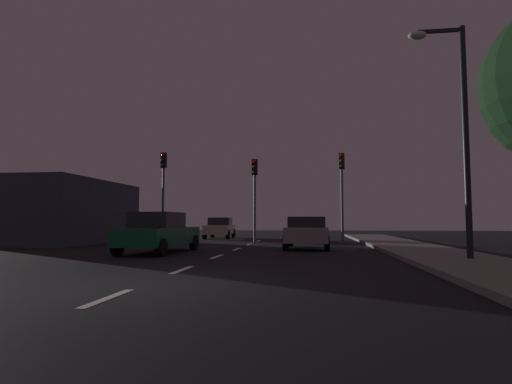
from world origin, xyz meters
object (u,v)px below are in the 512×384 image
car_stopped_ahead (307,232)px  car_adjacent_lane (159,232)px  car_oncoming_far (220,228)px  traffic_signal_left (163,180)px  street_lamp_right (457,119)px  traffic_signal_right (342,180)px  traffic_signal_center (255,184)px

car_stopped_ahead → car_adjacent_lane: bearing=-151.3°
car_adjacent_lane → car_oncoming_far: 13.26m
traffic_signal_left → car_adjacent_lane: (2.76, -7.72, -2.89)m
traffic_signal_left → street_lamp_right: bearing=-38.6°
traffic_signal_left → car_adjacent_lane: 8.69m
traffic_signal_right → car_stopped_ahead: 5.70m
traffic_signal_center → car_stopped_ahead: size_ratio=1.24×
traffic_signal_left → car_oncoming_far: traffic_signal_left is taller
traffic_signal_right → car_adjacent_lane: 11.16m
traffic_signal_center → car_oncoming_far: 6.92m
traffic_signal_right → street_lamp_right: (2.59, -10.31, 0.74)m
car_adjacent_lane → traffic_signal_center: bearing=70.8°
car_adjacent_lane → traffic_signal_right: bearing=45.5°
traffic_signal_center → traffic_signal_right: bearing=0.0°
street_lamp_right → car_stopped_ahead: bearing=128.1°
car_adjacent_lane → car_oncoming_far: car_adjacent_lane is taller
traffic_signal_right → street_lamp_right: size_ratio=0.71×
traffic_signal_right → car_oncoming_far: traffic_signal_right is taller
traffic_signal_left → traffic_signal_right: (10.35, -0.00, -0.17)m
traffic_signal_center → car_oncoming_far: bearing=120.5°
traffic_signal_left → traffic_signal_right: traffic_signal_left is taller
car_stopped_ahead → car_oncoming_far: bearing=121.7°
car_stopped_ahead → street_lamp_right: street_lamp_right is taller
traffic_signal_left → traffic_signal_center: (5.45, -0.00, -0.32)m
traffic_signal_center → street_lamp_right: 12.78m
car_stopped_ahead → traffic_signal_right: bearing=67.5°
traffic_signal_center → car_oncoming_far: (-3.26, 5.53, -2.60)m
traffic_signal_left → car_adjacent_lane: traffic_signal_left is taller
traffic_signal_center → car_stopped_ahead: (3.00, -4.60, -2.62)m
traffic_signal_center → traffic_signal_right: 4.90m
car_stopped_ahead → traffic_signal_left: bearing=151.4°
traffic_signal_center → street_lamp_right: (7.49, -10.31, 0.90)m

